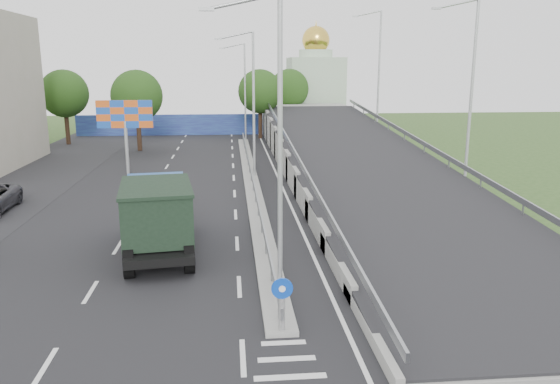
{
  "coord_description": "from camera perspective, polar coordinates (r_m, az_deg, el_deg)",
  "views": [
    {
      "loc": [
        -1.44,
        -12.71,
        7.89
      ],
      "look_at": [
        0.84,
        11.82,
        2.2
      ],
      "focal_mm": 35.0,
      "sensor_mm": 36.0,
      "label": 1
    }
  ],
  "objects": [
    {
      "name": "overpass_ramp",
      "position": [
        38.27,
        8.29,
        3.64
      ],
      "size": [
        10.0,
        50.0,
        3.5
      ],
      "color": "gray",
      "rests_on": "ground"
    },
    {
      "name": "lamp_post_mid",
      "position": [
        38.79,
        -3.06,
        9.91
      ],
      "size": [
        2.74,
        0.18,
        10.08
      ],
      "color": "#B2B5B7",
      "rests_on": "median"
    },
    {
      "name": "road_surface",
      "position": [
        33.68,
        -7.82,
        -0.67
      ],
      "size": [
        26.0,
        90.0,
        0.04
      ],
      "primitive_type": "cube",
      "color": "black",
      "rests_on": "ground"
    },
    {
      "name": "ground",
      "position": [
        15.03,
        1.04,
        -18.67
      ],
      "size": [
        160.0,
        160.0,
        0.0
      ],
      "primitive_type": "plane",
      "color": "#2D4C1E",
      "rests_on": "ground"
    },
    {
      "name": "median",
      "position": [
        37.55,
        -3.0,
        1.02
      ],
      "size": [
        1.0,
        44.0,
        0.2
      ],
      "primitive_type": "cube",
      "color": "gray",
      "rests_on": "ground"
    },
    {
      "name": "dump_truck",
      "position": [
        23.99,
        -12.72,
        -2.13
      ],
      "size": [
        3.56,
        7.49,
        3.18
      ],
      "rotation": [
        0.0,
        0.0,
        0.13
      ],
      "color": "black",
      "rests_on": "ground"
    },
    {
      "name": "tree_ramp_far",
      "position": [
        68.17,
        0.98,
        10.72
      ],
      "size": [
        4.8,
        4.8,
        7.6
      ],
      "color": "black",
      "rests_on": "ground"
    },
    {
      "name": "church",
      "position": [
        73.65,
        3.7,
        10.97
      ],
      "size": [
        7.0,
        7.0,
        13.8
      ],
      "color": "#B2CCAD",
      "rests_on": "ground"
    },
    {
      "name": "blue_wall",
      "position": [
        65.1,
        -7.59,
        7.0
      ],
      "size": [
        30.0,
        0.5,
        2.4
      ],
      "primitive_type": "cube",
      "color": "navy",
      "rests_on": "ground"
    },
    {
      "name": "tree_median_far",
      "position": [
        60.86,
        -2.1,
        10.44
      ],
      "size": [
        4.8,
        4.8,
        7.6
      ],
      "color": "black",
      "rests_on": "ground"
    },
    {
      "name": "billboard",
      "position": [
        41.57,
        -15.9,
        7.4
      ],
      "size": [
        4.0,
        0.24,
        5.5
      ],
      "color": "#B2B5B7",
      "rests_on": "ground"
    },
    {
      "name": "median_guardrail",
      "position": [
        37.42,
        -3.01,
        1.99
      ],
      "size": [
        0.09,
        44.0,
        0.71
      ],
      "color": "gray",
      "rests_on": "median"
    },
    {
      "name": "lamp_post_far",
      "position": [
        58.76,
        -3.87,
        10.95
      ],
      "size": [
        2.74,
        0.18,
        10.08
      ],
      "color": "#B2B5B7",
      "rests_on": "median"
    },
    {
      "name": "sign_bollard",
      "position": [
        16.45,
        0.2,
        -11.63
      ],
      "size": [
        0.64,
        0.23,
        1.67
      ],
      "color": "black",
      "rests_on": "median"
    },
    {
      "name": "tree_left_mid",
      "position": [
        53.46,
        -14.73,
        9.68
      ],
      "size": [
        4.8,
        4.8,
        7.6
      ],
      "color": "black",
      "rests_on": "ground"
    },
    {
      "name": "tree_left_far",
      "position": [
        60.1,
        -21.61,
        9.52
      ],
      "size": [
        4.8,
        4.8,
        7.6
      ],
      "color": "black",
      "rests_on": "ground"
    },
    {
      "name": "lamp_post_near",
      "position": [
        18.88,
        -0.57,
        6.68
      ],
      "size": [
        2.74,
        0.18,
        10.08
      ],
      "color": "#B2B5B7",
      "rests_on": "median"
    }
  ]
}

